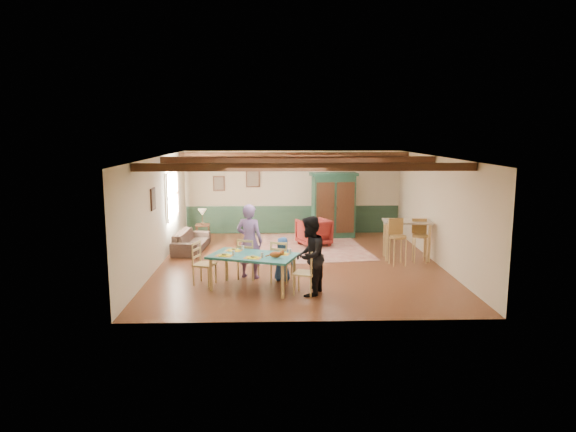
{
  "coord_description": "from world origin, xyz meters",
  "views": [
    {
      "loc": [
        -0.67,
        -12.63,
        3.33
      ],
      "look_at": [
        -0.27,
        0.48,
        1.15
      ],
      "focal_mm": 32.0,
      "sensor_mm": 36.0,
      "label": 1
    }
  ],
  "objects_px": {
    "dining_chair_end_left": "(204,263)",
    "sofa": "(191,241)",
    "dining_chair_far_left": "(248,258)",
    "counter_table": "(406,240)",
    "dining_table": "(253,272)",
    "cat": "(276,254)",
    "armchair": "(314,232)",
    "person_man": "(249,241)",
    "table_lamp": "(202,217)",
    "bar_stool_right": "(420,241)",
    "end_table": "(203,233)",
    "dining_chair_far_right": "(281,261)",
    "person_woman": "(309,256)",
    "armoire": "(333,205)",
    "person_child": "(283,259)",
    "bar_stool_left": "(398,242)",
    "dining_chair_end_right": "(305,272)"
  },
  "relations": [
    {
      "from": "dining_table",
      "to": "table_lamp",
      "type": "xyz_separation_m",
      "value": [
        -1.7,
        4.81,
        0.39
      ]
    },
    {
      "from": "dining_table",
      "to": "dining_chair_far_left",
      "type": "bearing_deg",
      "value": 99.57
    },
    {
      "from": "dining_chair_end_right",
      "to": "armoire",
      "type": "xyz_separation_m",
      "value": [
        1.26,
        5.71,
        0.55
      ]
    },
    {
      "from": "sofa",
      "to": "bar_stool_left",
      "type": "xyz_separation_m",
      "value": [
        5.42,
        -1.74,
        0.3
      ]
    },
    {
      "from": "dining_table",
      "to": "counter_table",
      "type": "xyz_separation_m",
      "value": [
        3.92,
        2.49,
        0.14
      ]
    },
    {
      "from": "dining_chair_far_right",
      "to": "bar_stool_right",
      "type": "relative_size",
      "value": 0.85
    },
    {
      "from": "table_lamp",
      "to": "bar_stool_right",
      "type": "relative_size",
      "value": 0.43
    },
    {
      "from": "bar_stool_right",
      "to": "person_woman",
      "type": "bearing_deg",
      "value": -133.72
    },
    {
      "from": "dining_chair_far_left",
      "to": "bar_stool_left",
      "type": "relative_size",
      "value": 0.81
    },
    {
      "from": "person_child",
      "to": "armchair",
      "type": "height_order",
      "value": "person_child"
    },
    {
      "from": "person_man",
      "to": "sofa",
      "type": "distance_m",
      "value": 3.32
    },
    {
      "from": "dining_table",
      "to": "dining_chair_far_right",
      "type": "bearing_deg",
      "value": 41.46
    },
    {
      "from": "person_child",
      "to": "table_lamp",
      "type": "bearing_deg",
      "value": -41.37
    },
    {
      "from": "armchair",
      "to": "sofa",
      "type": "bearing_deg",
      "value": -13.7
    },
    {
      "from": "dining_table",
      "to": "bar_stool_left",
      "type": "distance_m",
      "value": 4.03
    },
    {
      "from": "cat",
      "to": "table_lamp",
      "type": "xyz_separation_m",
      "value": [
        -2.18,
        5.09,
        -0.07
      ]
    },
    {
      "from": "dining_chair_end_left",
      "to": "sofa",
      "type": "distance_m",
      "value": 3.36
    },
    {
      "from": "dining_chair_end_left",
      "to": "dining_table",
      "type": "bearing_deg",
      "value": -90.0
    },
    {
      "from": "counter_table",
      "to": "armchair",
      "type": "bearing_deg",
      "value": 143.42
    },
    {
      "from": "dining_chair_end_left",
      "to": "person_woman",
      "type": "distance_m",
      "value": 2.4
    },
    {
      "from": "dining_chair_end_right",
      "to": "person_woman",
      "type": "bearing_deg",
      "value": 90.0
    },
    {
      "from": "dining_chair_end_right",
      "to": "person_man",
      "type": "height_order",
      "value": "person_man"
    },
    {
      "from": "dining_table",
      "to": "armchair",
      "type": "bearing_deg",
      "value": 68.75
    },
    {
      "from": "dining_chair_far_left",
      "to": "sofa",
      "type": "xyz_separation_m",
      "value": [
        -1.74,
        2.83,
        -0.2
      ]
    },
    {
      "from": "dining_chair_far_left",
      "to": "bar_stool_right",
      "type": "distance_m",
      "value": 4.53
    },
    {
      "from": "dining_table",
      "to": "dining_chair_end_right",
      "type": "distance_m",
      "value": 1.14
    },
    {
      "from": "cat",
      "to": "dining_chair_far_right",
      "type": "bearing_deg",
      "value": 100.37
    },
    {
      "from": "dining_chair_far_left",
      "to": "counter_table",
      "type": "bearing_deg",
      "value": -138.01
    },
    {
      "from": "dining_table",
      "to": "counter_table",
      "type": "bearing_deg",
      "value": 32.37
    },
    {
      "from": "dining_chair_end_left",
      "to": "table_lamp",
      "type": "distance_m",
      "value": 4.49
    },
    {
      "from": "dining_chair_far_left",
      "to": "dining_table",
      "type": "bearing_deg",
      "value": 119.05
    },
    {
      "from": "counter_table",
      "to": "bar_stool_right",
      "type": "height_order",
      "value": "bar_stool_right"
    },
    {
      "from": "armoire",
      "to": "table_lamp",
      "type": "distance_m",
      "value": 4.08
    },
    {
      "from": "person_man",
      "to": "sofa",
      "type": "xyz_separation_m",
      "value": [
        -1.76,
        2.76,
        -0.58
      ]
    },
    {
      "from": "person_woman",
      "to": "armoire",
      "type": "bearing_deg",
      "value": -171.99
    },
    {
      "from": "dining_chair_end_right",
      "to": "cat",
      "type": "height_order",
      "value": "dining_chair_end_right"
    },
    {
      "from": "dining_chair_far_right",
      "to": "dining_table",
      "type": "bearing_deg",
      "value": 60.95
    },
    {
      "from": "person_man",
      "to": "cat",
      "type": "xyz_separation_m",
      "value": [
        0.59,
        -1.15,
        -0.02
      ]
    },
    {
      "from": "bar_stool_left",
      "to": "dining_chair_far_left",
      "type": "bearing_deg",
      "value": -171.47
    },
    {
      "from": "dining_chair_end_left",
      "to": "counter_table",
      "type": "height_order",
      "value": "counter_table"
    },
    {
      "from": "cat",
      "to": "armchair",
      "type": "height_order",
      "value": "cat"
    },
    {
      "from": "end_table",
      "to": "person_man",
      "type": "bearing_deg",
      "value": -67.94
    },
    {
      "from": "cat",
      "to": "end_table",
      "type": "distance_m",
      "value": 5.57
    },
    {
      "from": "cat",
      "to": "table_lamp",
      "type": "distance_m",
      "value": 5.54
    },
    {
      "from": "sofa",
      "to": "table_lamp",
      "type": "xyz_separation_m",
      "value": [
        0.17,
        1.17,
        0.49
      ]
    },
    {
      "from": "person_man",
      "to": "table_lamp",
      "type": "distance_m",
      "value": 4.24
    },
    {
      "from": "dining_chair_end_right",
      "to": "armchair",
      "type": "height_order",
      "value": "dining_chair_end_right"
    },
    {
      "from": "dining_chair_far_left",
      "to": "sofa",
      "type": "bearing_deg",
      "value": -39.02
    },
    {
      "from": "dining_chair_far_left",
      "to": "person_child",
      "type": "bearing_deg",
      "value": -174.29
    },
    {
      "from": "person_woman",
      "to": "cat",
      "type": "xyz_separation_m",
      "value": [
        -0.69,
        0.14,
        0.01
      ]
    }
  ]
}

